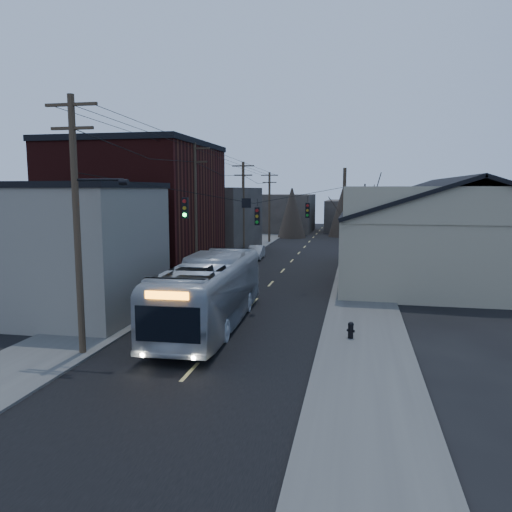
{
  "coord_description": "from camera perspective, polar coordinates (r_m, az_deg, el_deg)",
  "views": [
    {
      "loc": [
        6.01,
        -15.15,
        6.83
      ],
      "look_at": [
        0.35,
        12.87,
        3.0
      ],
      "focal_mm": 35.0,
      "sensor_mm": 36.0,
      "label": 1
    }
  ],
  "objects": [
    {
      "name": "building_brick",
      "position": [
        38.67,
        -13.09,
        4.72
      ],
      "size": [
        10.0,
        12.0,
        10.0
      ],
      "primitive_type": "cube",
      "color": "black",
      "rests_on": "ground"
    },
    {
      "name": "building_far_right",
      "position": [
        85.27,
        12.11,
        4.55
      ],
      "size": [
        12.0,
        14.0,
        5.0
      ],
      "primitive_type": "cube",
      "color": "#312B27",
      "rests_on": "ground"
    },
    {
      "name": "sidewalk_right",
      "position": [
        45.66,
        11.91,
        -1.06
      ],
      "size": [
        4.0,
        110.0,
        0.12
      ],
      "primitive_type": "cube",
      "color": "#474744",
      "rests_on": "ground"
    },
    {
      "name": "warehouse",
      "position": [
        40.96,
        21.19,
        1.32
      ],
      "size": [
        16.16,
        20.6,
        7.73
      ],
      "color": "gray",
      "rests_on": "ground"
    },
    {
      "name": "sidewalk_left",
      "position": [
        47.34,
        -4.02,
        -0.61
      ],
      "size": [
        4.0,
        110.0,
        0.12
      ],
      "primitive_type": "cube",
      "color": "#474744",
      "rests_on": "ground"
    },
    {
      "name": "bus",
      "position": [
        24.92,
        -5.32,
        -4.17
      ],
      "size": [
        3.37,
        12.65,
        3.5
      ],
      "primitive_type": "imported",
      "rotation": [
        0.0,
        0.0,
        3.18
      ],
      "color": "#A1A6AD",
      "rests_on": "ground"
    },
    {
      "name": "building_far_left",
      "position": [
        81.13,
        2.91,
        4.92
      ],
      "size": [
        10.0,
        12.0,
        6.0
      ],
      "primitive_type": "cube",
      "color": "#312B27",
      "rests_on": "ground"
    },
    {
      "name": "bare_tree",
      "position": [
        35.3,
        12.18,
        2.21
      ],
      "size": [
        0.4,
        0.4,
        7.2
      ],
      "primitive_type": "cone",
      "color": "black",
      "rests_on": "ground"
    },
    {
      "name": "building_left_far",
      "position": [
        53.55,
        -5.45,
        4.03
      ],
      "size": [
        9.0,
        14.0,
        7.0
      ],
      "primitive_type": "cube",
      "color": "#312B27",
      "rests_on": "ground"
    },
    {
      "name": "utility_lines",
      "position": [
        40.38,
        -1.65,
        4.97
      ],
      "size": [
        11.24,
        45.28,
        10.5
      ],
      "color": "#382B1E",
      "rests_on": "ground"
    },
    {
      "name": "parked_car",
      "position": [
        49.22,
        -0.01,
        0.42
      ],
      "size": [
        1.58,
        4.03,
        1.31
      ],
      "primitive_type": "imported",
      "rotation": [
        0.0,
        0.0,
        0.05
      ],
      "color": "#9B9EA2",
      "rests_on": "ground"
    },
    {
      "name": "fire_hydrant",
      "position": [
        23.22,
        10.78,
        -8.24
      ],
      "size": [
        0.37,
        0.26,
        0.77
      ],
      "rotation": [
        0.0,
        0.0,
        -0.42
      ],
      "color": "black",
      "rests_on": "sidewalk_right"
    },
    {
      "name": "building_clapboard",
      "position": [
        28.63,
        -20.29,
        0.48
      ],
      "size": [
        8.0,
        8.0,
        7.0
      ],
      "primitive_type": "cube",
      "color": "#6D665B",
      "rests_on": "ground"
    },
    {
      "name": "ground",
      "position": [
        17.67,
        -9.75,
        -15.22
      ],
      "size": [
        160.0,
        160.0,
        0.0
      ],
      "primitive_type": "plane",
      "color": "black",
      "rests_on": "ground"
    },
    {
      "name": "road_surface",
      "position": [
        46.06,
        3.8,
        -0.9
      ],
      "size": [
        9.0,
        110.0,
        0.02
      ],
      "primitive_type": "cube",
      "color": "black",
      "rests_on": "ground"
    }
  ]
}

